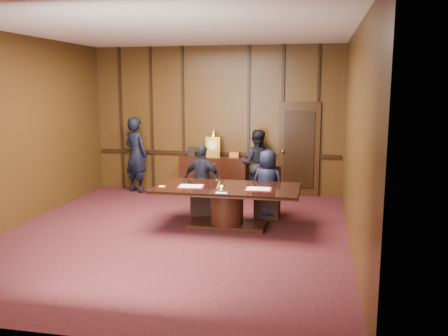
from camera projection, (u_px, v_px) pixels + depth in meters
name	position (u px, v px, depth m)	size (l,w,h in m)	color
room	(178.00, 135.00, 8.11)	(7.00, 7.04, 3.50)	#340E0F
sideboard	(214.00, 174.00, 11.35)	(1.60, 0.45, 1.54)	black
conference_table	(227.00, 200.00, 8.62)	(2.62, 1.32, 0.76)	black
folder_left	(191.00, 186.00, 8.56)	(0.50, 0.38, 0.02)	#A80F15
folder_right	(258.00, 189.00, 8.34)	(0.47, 0.35, 0.02)	#A80F15
inkstand	(222.00, 189.00, 8.13)	(0.20, 0.14, 0.12)	white
notepad	(162.00, 186.00, 8.58)	(0.10, 0.07, 0.01)	#FFDA7C
chair_left	(204.00, 199.00, 9.63)	(0.54, 0.54, 0.99)	black
chair_right	(268.00, 202.00, 9.38)	(0.48, 0.48, 0.99)	black
signatory_left	(203.00, 180.00, 9.48)	(0.82, 0.34, 1.40)	black
signatory_right	(267.00, 184.00, 9.24)	(0.66, 0.43, 1.35)	black
witness_left	(136.00, 155.00, 11.49)	(0.67, 0.44, 1.83)	black
witness_right	(256.00, 164.00, 10.94)	(0.77, 0.60, 1.58)	black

